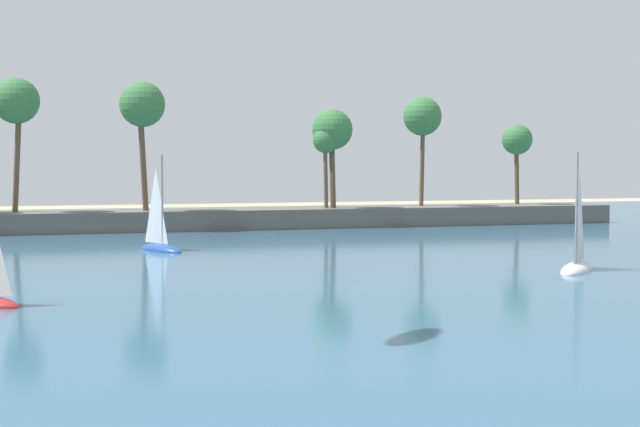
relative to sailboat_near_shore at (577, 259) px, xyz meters
name	(u,v)px	position (x,y,z in m)	size (l,w,h in m)	color
sea	(91,248)	(-24.83, 22.24, -0.66)	(220.00, 110.59, 0.06)	#33607F
palm_headland	(70,188)	(-25.67, 37.54, 3.09)	(99.87, 6.00, 13.45)	#605B54
sailboat_near_shore	(577,259)	(0.00, 0.00, 0.00)	(4.35, 4.52, 7.00)	white
sailboat_far_left	(160,241)	(-20.49, 18.30, -0.01)	(3.21, 4.95, 6.93)	#234793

